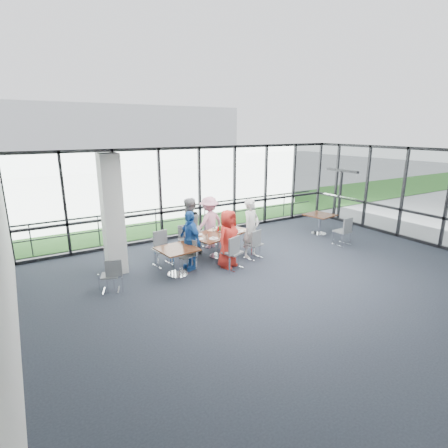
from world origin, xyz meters
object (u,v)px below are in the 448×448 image
side_table_right (320,217)px  side_table_left (177,252)px  main_table (219,237)px  chair_spare_lb (162,250)px  diner_far_left (189,227)px  chair_main_fr (208,232)px  chair_main_end (185,256)px  diner_end (190,240)px  chair_main_nr (254,244)px  diner_near_right (251,228)px  chair_spare_la (110,275)px  chair_main_fl (186,240)px  diner_near_left (228,239)px  chair_main_nl (233,252)px  chair_spare_r (342,231)px  structural_column (113,215)px  diner_far_right (209,222)px

side_table_right → side_table_left: bearing=-172.8°
main_table → chair_spare_lb: chair_spare_lb is taller
diner_far_left → chair_main_fr: size_ratio=1.83×
diner_far_left → chair_main_end: diner_far_left is taller
diner_far_left → diner_end: (-0.43, -0.95, -0.07)m
diner_far_left → chair_main_nr: 2.02m
diner_near_right → chair_spare_la: (-4.25, -0.20, -0.49)m
side_table_right → diner_end: size_ratio=0.65×
side_table_left → chair_main_end: bearing=28.1°
side_table_right → chair_main_end: chair_main_end is taller
chair_main_fl → chair_spare_lb: (-1.03, -0.61, 0.05)m
diner_far_left → chair_spare_la: 3.02m
diner_near_left → chair_main_nl: bearing=-109.3°
chair_main_nr → chair_spare_r: bearing=-23.8°
structural_column → chair_main_fr: (3.19, 0.64, -1.11)m
structural_column → side_table_right: size_ratio=3.00×
diner_end → chair_spare_lb: bearing=-139.5°
diner_near_right → diner_far_right: (-0.65, 1.42, -0.05)m
chair_spare_lb → diner_near_left: bearing=136.4°
structural_column → chair_main_nr: bearing=-16.3°
chair_spare_lb → structural_column: bearing=-20.2°
chair_main_fr → structural_column: bearing=-18.4°
side_table_left → main_table: bearing=21.0°
chair_main_fl → chair_spare_r: size_ratio=0.89×
side_table_left → side_table_right: 6.08m
structural_column → diner_near_right: structural_column is taller
side_table_right → diner_near_left: 4.68m
chair_main_fr → chair_spare_r: chair_main_fr is taller
diner_far_left → chair_main_nr: (1.53, -1.23, -0.45)m
diner_far_right → chair_main_fr: bearing=-114.3°
chair_main_fl → chair_main_nr: bearing=132.6°
chair_main_nl → chair_spare_lb: 2.00m
diner_near_left → chair_spare_r: bearing=-29.6°
structural_column → diner_far_right: size_ratio=1.89×
diner_end → chair_main_fl: diner_end is taller
main_table → diner_near_right: diner_near_right is taller
side_table_left → chair_spare_la: 1.79m
structural_column → chair_spare_r: (7.07, -1.61, -1.13)m
structural_column → diner_near_right: bearing=-13.7°
chair_main_nl → chair_main_end: (-1.20, 0.56, -0.05)m
diner_near_right → side_table_left: bearing=162.6°
diner_end → chair_main_fr: (1.35, 1.46, -0.34)m
structural_column → chair_main_fl: structural_column is taller
diner_near_left → diner_near_right: bearing=-6.9°
structural_column → chair_spare_lb: structural_column is taller
chair_spare_la → chair_spare_r: size_ratio=0.86×
side_table_right → diner_near_left: diner_near_left is taller
diner_end → chair_main_nr: diner_end is taller
diner_near_left → diner_near_right: 1.07m
chair_main_nl → diner_near_left: bearing=74.5°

